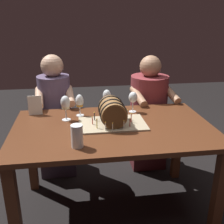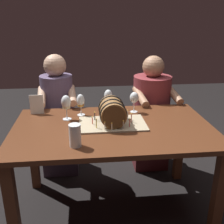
{
  "view_description": "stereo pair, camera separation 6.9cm",
  "coord_description": "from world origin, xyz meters",
  "views": [
    {
      "loc": [
        -0.27,
        -1.82,
        1.54
      ],
      "look_at": [
        -0.0,
        0.04,
        0.85
      ],
      "focal_mm": 43.34,
      "sensor_mm": 36.0,
      "label": 1
    },
    {
      "loc": [
        -0.2,
        -1.83,
        1.54
      ],
      "look_at": [
        -0.0,
        0.04,
        0.85
      ],
      "focal_mm": 43.34,
      "sensor_mm": 36.0,
      "label": 2
    }
  ],
  "objects": [
    {
      "name": "ground_plane",
      "position": [
        0.0,
        0.0,
        0.0
      ],
      "size": [
        8.0,
        8.0,
        0.0
      ],
      "primitive_type": "plane",
      "color": "black"
    },
    {
      "name": "dining_table",
      "position": [
        0.0,
        0.0,
        0.64
      ],
      "size": [
        1.48,
        0.9,
        0.75
      ],
      "color": "#562D19",
      "rests_on": "ground"
    },
    {
      "name": "barrel_cake",
      "position": [
        -0.0,
        0.04,
        0.84
      ],
      "size": [
        0.5,
        0.32,
        0.2
      ],
      "color": "tan",
      "rests_on": "dining_table"
    },
    {
      "name": "wine_glass_empty",
      "position": [
        0.21,
        0.29,
        0.87
      ],
      "size": [
        0.07,
        0.07,
        0.18
      ],
      "color": "white",
      "rests_on": "dining_table"
    },
    {
      "name": "wine_glass_rose",
      "position": [
        -0.0,
        0.36,
        0.87
      ],
      "size": [
        0.07,
        0.07,
        0.18
      ],
      "color": "white",
      "rests_on": "dining_table"
    },
    {
      "name": "wine_glass_amber",
      "position": [
        -0.23,
        0.26,
        0.86
      ],
      "size": [
        0.06,
        0.06,
        0.18
      ],
      "color": "white",
      "rests_on": "dining_table"
    },
    {
      "name": "wine_glass_white",
      "position": [
        -0.34,
        0.18,
        0.88
      ],
      "size": [
        0.07,
        0.07,
        0.2
      ],
      "color": "white",
      "rests_on": "dining_table"
    },
    {
      "name": "beer_pint",
      "position": [
        -0.27,
        -0.29,
        0.81
      ],
      "size": [
        0.08,
        0.08,
        0.15
      ],
      "color": "white",
      "rests_on": "dining_table"
    },
    {
      "name": "menu_card",
      "position": [
        -0.6,
        0.34,
        0.83
      ],
      "size": [
        0.11,
        0.02,
        0.16
      ],
      "primitive_type": "cube",
      "rotation": [
        -0.07,
        0.0,
        0.05
      ],
      "color": "silver",
      "rests_on": "dining_table"
    },
    {
      "name": "person_seated_left",
      "position": [
        -0.46,
        0.67,
        0.53
      ],
      "size": [
        0.37,
        0.47,
        1.19
      ],
      "color": "#372D40",
      "rests_on": "ground"
    },
    {
      "name": "person_seated_right",
      "position": [
        0.46,
        0.67,
        0.55
      ],
      "size": [
        0.44,
        0.52,
        1.16
      ],
      "color": "#4C1B1E",
      "rests_on": "ground"
    }
  ]
}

